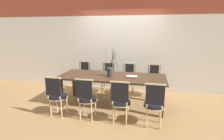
{
  "coord_description": "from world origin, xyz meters",
  "views": [
    {
      "loc": [
        0.92,
        -4.07,
        1.9
      ],
      "look_at": [
        0.0,
        0.0,
        0.92
      ],
      "focal_mm": 28.0,
      "sensor_mm": 36.0,
      "label": 1
    }
  ],
  "objects": [
    {
      "name": "vase_centerpiece",
      "position": [
        -0.03,
        -0.06,
        0.89
      ],
      "size": [
        0.28,
        0.31,
        0.75
      ],
      "color": "#33383D",
      "rests_on": "dining_table"
    },
    {
      "name": "chair_far_center",
      "position": [
        0.31,
        0.83,
        0.5
      ],
      "size": [
        0.42,
        0.42,
        0.93
      ],
      "rotation": [
        0.0,
        0.0,
        3.14
      ],
      "color": "black",
      "rests_on": "ground_plane"
    },
    {
      "name": "book_stack",
      "position": [
        0.49,
        -0.01,
        0.79
      ],
      "size": [
        0.26,
        0.19,
        0.03
      ],
      "color": "#842D8C",
      "rests_on": "dining_table"
    },
    {
      "name": "chair_near_leftend",
      "position": [
        -1.05,
        -0.83,
        0.5
      ],
      "size": [
        0.42,
        0.42,
        0.93
      ],
      "color": "black",
      "rests_on": "ground_plane"
    },
    {
      "name": "chair_far_right",
      "position": [
        1.03,
        0.83,
        0.5
      ],
      "size": [
        0.42,
        0.42,
        0.93
      ],
      "rotation": [
        0.0,
        0.0,
        3.14
      ],
      "color": "black",
      "rests_on": "ground_plane"
    },
    {
      "name": "chair_far_left",
      "position": [
        -0.32,
        0.83,
        0.5
      ],
      "size": [
        0.42,
        0.42,
        0.93
      ],
      "rotation": [
        0.0,
        0.0,
        3.14
      ],
      "color": "black",
      "rests_on": "ground_plane"
    },
    {
      "name": "chair_near_left",
      "position": [
        -0.36,
        -0.83,
        0.5
      ],
      "size": [
        0.42,
        0.42,
        0.93
      ],
      "color": "black",
      "rests_on": "ground_plane"
    },
    {
      "name": "chair_near_center",
      "position": [
        0.36,
        -0.83,
        0.5
      ],
      "size": [
        0.42,
        0.42,
        0.93
      ],
      "color": "black",
      "rests_on": "ground_plane"
    },
    {
      "name": "chair_near_right",
      "position": [
        1.02,
        -0.83,
        0.5
      ],
      "size": [
        0.42,
        0.42,
        0.93
      ],
      "color": "black",
      "rests_on": "ground_plane"
    },
    {
      "name": "wall_rear",
      "position": [
        0.0,
        1.36,
        1.6
      ],
      "size": [
        12.0,
        0.06,
        3.2
      ],
      "color": "silver",
      "rests_on": "ground_plane"
    },
    {
      "name": "ground_plane",
      "position": [
        0.0,
        0.0,
        0.0
      ],
      "size": [
        16.0,
        16.0,
        0.0
      ],
      "primitive_type": "plane",
      "color": "#A87F51"
    },
    {
      "name": "chair_far_leftend",
      "position": [
        -1.09,
        0.83,
        0.5
      ],
      "size": [
        0.42,
        0.42,
        0.93
      ],
      "rotation": [
        0.0,
        0.0,
        3.14
      ],
      "color": "black",
      "rests_on": "ground_plane"
    },
    {
      "name": "dining_table",
      "position": [
        0.0,
        0.0,
        0.68
      ],
      "size": [
        2.61,
        0.99,
        0.77
      ],
      "color": "#422B1C",
      "rests_on": "ground_plane"
    }
  ]
}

